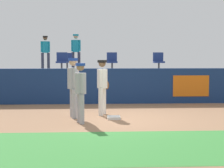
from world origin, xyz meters
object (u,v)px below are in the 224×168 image
object	(u,v)px
player_runner_visitor	(73,83)
seat_back_center	(112,60)
spectator_capped	(76,49)
seat_front_right	(159,60)
player_fielder_home	(102,83)
first_base	(114,118)
spectator_hooded	(45,50)
seat_front_center	(112,60)
seat_front_left	(62,60)
seat_back_left	(67,60)
player_coach_visitor	(81,89)

from	to	relation	value
player_runner_visitor	seat_back_center	bearing A→B (deg)	152.00
spectator_capped	seat_front_right	bearing A→B (deg)	159.38
player_fielder_home	spectator_capped	distance (m)	6.95
first_base	seat_back_center	bearing A→B (deg)	87.40
spectator_hooded	seat_front_center	bearing A→B (deg)	126.02
seat_front_right	spectator_hooded	size ratio (longest dim) A/B	0.48
seat_front_right	seat_back_center	world-z (taller)	same
first_base	seat_front_right	size ratio (longest dim) A/B	0.48
seat_front_center	seat_front_left	world-z (taller)	same
player_runner_visitor	seat_front_left	size ratio (longest dim) A/B	2.22
first_base	seat_back_center	distance (m)	6.97
player_runner_visitor	seat_front_left	distance (m)	4.78
first_base	seat_back_left	bearing A→B (deg)	106.12
seat_back_left	spectator_hooded	bearing A→B (deg)	139.83
seat_front_left	spectator_capped	size ratio (longest dim) A/B	0.46
seat_front_right	seat_back_center	size ratio (longest dim) A/B	1.00
seat_front_left	seat_front_right	bearing A→B (deg)	-0.00
player_runner_visitor	seat_back_left	size ratio (longest dim) A/B	2.22
first_base	player_fielder_home	world-z (taller)	player_fielder_home
player_runner_visitor	seat_front_left	world-z (taller)	seat_front_left
spectator_hooded	spectator_capped	size ratio (longest dim) A/B	0.96
player_runner_visitor	spectator_hooded	size ratio (longest dim) A/B	1.07
seat_front_right	seat_back_left	distance (m)	4.64
player_coach_visitor	seat_back_center	size ratio (longest dim) A/B	2.05
first_base	seat_back_left	world-z (taller)	seat_back_left
player_fielder_home	spectator_capped	size ratio (longest dim) A/B	0.99
player_runner_visitor	spectator_hooded	distance (m)	7.84
seat_back_left	spectator_hooded	distance (m)	1.70
seat_back_left	seat_front_right	bearing A→B (deg)	-22.81
seat_front_left	seat_back_center	bearing A→B (deg)	37.37
first_base	seat_back_left	size ratio (longest dim) A/B	0.48
player_fielder_home	player_coach_visitor	distance (m)	1.56
player_fielder_home	seat_front_right	bearing A→B (deg)	167.23
player_coach_visitor	player_runner_visitor	bearing A→B (deg)	-178.11
first_base	seat_front_right	world-z (taller)	seat_front_right
player_runner_visitor	spectator_capped	distance (m)	7.34
seat_back_center	seat_back_left	distance (m)	2.26
player_coach_visitor	spectator_hooded	size ratio (longest dim) A/B	0.99
seat_front_left	spectator_hooded	bearing A→B (deg)	111.72
seat_front_center	spectator_hooded	size ratio (longest dim) A/B	0.48
player_fielder_home	seat_back_left	size ratio (longest dim) A/B	2.15
player_coach_visitor	player_fielder_home	bearing A→B (deg)	140.56
seat_back_center	seat_back_left	world-z (taller)	same
player_runner_visitor	seat_back_center	xyz separation A→B (m)	(1.56, 6.47, 0.68)
player_coach_visitor	seat_front_center	distance (m)	5.75
player_runner_visitor	seat_back_center	distance (m)	6.69
seat_back_left	seat_front_left	bearing A→B (deg)	-93.15
spectator_capped	seat_front_left	bearing A→B (deg)	91.67
player_runner_visitor	seat_back_center	size ratio (longest dim) A/B	2.22
seat_front_center	seat_back_left	size ratio (longest dim) A/B	1.00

